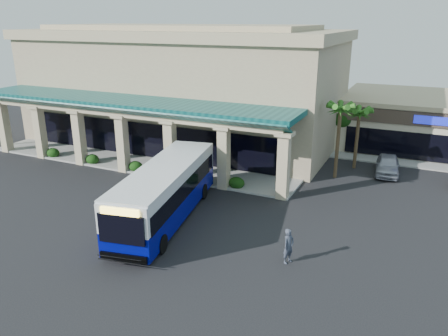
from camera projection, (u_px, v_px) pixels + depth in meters
The scene contains 10 objects.
ground at pixel (169, 211), 28.47m from camera, with size 110.00×110.00×0.00m, color black.
main_building at pixel (183, 84), 43.54m from camera, with size 30.80×14.80×11.35m, color tan, non-canonical shape.
arcade at pixel (129, 133), 36.56m from camera, with size 30.00×6.20×5.70m, color #0A3F40, non-canonical shape.
palm_0 at pixel (338, 137), 33.45m from camera, with size 2.40×2.40×6.60m, color #265B18, non-canonical shape.
palm_1 at pixel (357, 134), 35.76m from camera, with size 2.40×2.40×5.80m, color #265B18, non-canonical shape.
palm_2 at pixel (4, 115), 41.99m from camera, with size 2.40×2.40×6.20m, color #265B18, non-canonical shape.
broadleaf_tree at pixel (343, 125), 41.00m from camera, with size 2.60×2.60×4.81m, color black, non-canonical shape.
transit_bus at pixel (166, 193), 26.88m from camera, with size 2.87×12.34×3.45m, color #040983, non-canonical shape.
pedestrian at pixel (289, 246), 22.21m from camera, with size 0.68×0.45×1.88m, color #3A4151.
car_silver at pixel (388, 165), 35.06m from camera, with size 1.78×4.42×1.51m, color #9E9FAE.
Camera 1 is at (14.18, -22.09, 11.92)m, focal length 35.00 mm.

